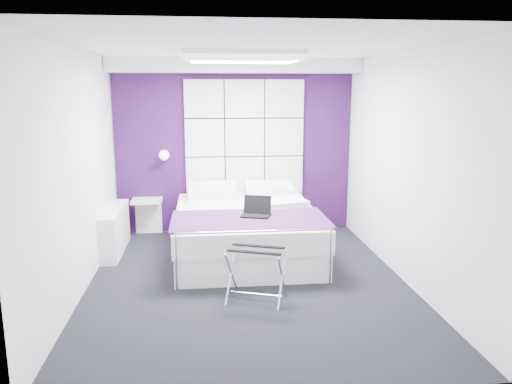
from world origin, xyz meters
TOP-DOWN VIEW (x-y plane):
  - floor at (0.00, 0.00)m, footprint 4.40×4.40m
  - ceiling at (0.00, 0.00)m, footprint 4.40×4.40m
  - wall_back at (0.00, 2.20)m, footprint 3.60×0.00m
  - wall_left at (-1.80, 0.00)m, footprint 0.00×4.40m
  - wall_right at (1.80, 0.00)m, footprint 0.00×4.40m
  - accent_wall at (0.00, 2.19)m, footprint 3.58×0.02m
  - soffit at (0.00, 1.95)m, footprint 3.58×0.50m
  - headboard at (0.15, 2.14)m, footprint 1.80×0.08m
  - skylight at (0.00, 0.60)m, footprint 1.36×0.86m
  - wall_lamp at (-1.05, 2.06)m, footprint 0.15×0.15m
  - radiator at (-1.69, 1.30)m, footprint 0.22×1.20m
  - bed at (0.06, 1.01)m, footprint 1.88×2.28m
  - nightstand at (-1.33, 2.02)m, footprint 0.44×0.34m
  - luggage_rack at (0.05, -0.48)m, footprint 0.57×0.42m
  - laptop at (0.15, 0.56)m, footprint 0.34×0.24m

SIDE VIEW (x-z plane):
  - floor at x=0.00m, z-range 0.00..0.00m
  - luggage_rack at x=0.05m, z-range 0.00..0.56m
  - radiator at x=-1.69m, z-range 0.00..0.60m
  - bed at x=0.06m, z-range -0.06..0.73m
  - nightstand at x=-1.33m, z-range 0.52..0.56m
  - laptop at x=0.15m, z-range 0.58..0.82m
  - headboard at x=0.15m, z-range 0.02..2.32m
  - wall_lamp at x=-1.05m, z-range 1.15..1.29m
  - wall_left at x=-1.80m, z-range -0.90..3.50m
  - wall_right at x=1.80m, z-range -0.90..3.50m
  - accent_wall at x=0.00m, z-range 0.01..2.59m
  - wall_back at x=0.00m, z-range -0.50..3.10m
  - soffit at x=0.00m, z-range 2.40..2.60m
  - skylight at x=0.00m, z-range 2.49..2.61m
  - ceiling at x=0.00m, z-range 2.60..2.60m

